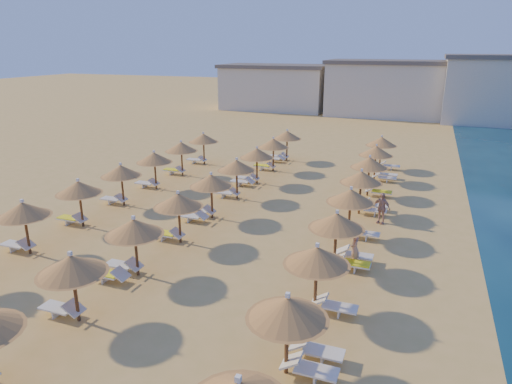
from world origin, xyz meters
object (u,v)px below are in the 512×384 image
at_px(beachgoer_a, 355,248).
at_px(parasol_row_east, 344,208).
at_px(parasol_row_west, 196,191).
at_px(beachgoer_c, 381,208).

bearing_deg(beachgoer_a, parasol_row_east, -159.06).
distance_m(parasol_row_east, parasol_row_west, 7.51).
xyz_separation_m(beachgoer_a, beachgoer_c, (0.54, 5.52, 0.04)).
relative_size(parasol_row_east, beachgoer_a, 20.85).
height_order(parasol_row_east, beachgoer_a, parasol_row_east).
xyz_separation_m(parasol_row_west, beachgoer_a, (8.26, -1.28, -1.28)).
bearing_deg(beachgoer_c, parasol_row_east, -84.82).
xyz_separation_m(parasol_row_east, beachgoer_c, (1.29, 4.25, -1.25)).
bearing_deg(beachgoer_c, beachgoer_a, -73.43).
distance_m(parasol_row_east, beachgoer_a, 1.96).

